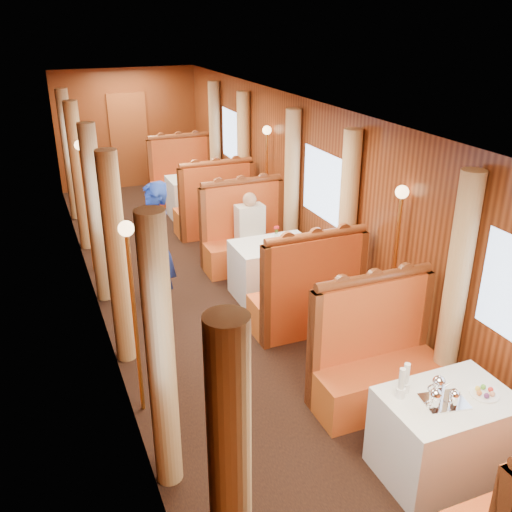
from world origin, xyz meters
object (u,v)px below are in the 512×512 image
teapot_back (438,389)px  rose_vase_mid (276,231)px  table_near (444,434)px  banquette_far_fwd (215,211)px  steward (157,248)px  tea_tray (444,401)px  teapot_left (435,401)px  table_mid (273,270)px  table_far (198,197)px  fruit_plate (485,393)px  banquette_near_aft (376,364)px  banquette_mid_fwd (307,299)px  rose_vase_far (197,168)px  banquette_mid_aft (246,240)px  teapot_right (454,401)px  passenger (251,225)px  banquette_far_aft (183,180)px

teapot_back → rose_vase_mid: rose_vase_mid is taller
table_near → banquette_far_fwd: banquette_far_fwd is taller
teapot_back → steward: bearing=120.3°
banquette_far_fwd → steward: size_ratio=0.79×
table_near → tea_tray: (-0.09, -0.03, 0.38)m
teapot_left → steward: (-1.29, 3.76, 0.03)m
table_mid → table_far: size_ratio=1.00×
table_far → teapot_back: (-0.09, -6.95, 0.45)m
tea_tray → fruit_plate: size_ratio=1.48×
banquette_near_aft → rose_vase_mid: banquette_near_aft is taller
table_near → banquette_mid_fwd: banquette_mid_fwd is taller
table_mid → rose_vase_far: size_ratio=2.92×
table_near → fruit_plate: bearing=-16.5°
banquette_far_fwd → banquette_mid_fwd: bearing=-90.0°
banquette_mid_fwd → banquette_mid_aft: (0.00, 2.03, 0.00)m
table_far → steward: (-1.50, -3.30, 0.47)m
banquette_far_fwd → teapot_right: 6.10m
teapot_back → rose_vase_mid: size_ratio=0.49×
passenger → banquette_mid_fwd: bearing=-90.0°
rose_vase_mid → rose_vase_far: size_ratio=1.00×
teapot_back → steward: steward is taller
banquette_far_fwd → fruit_plate: bearing=-87.4°
banquette_near_aft → banquette_far_fwd: 4.97m
banquette_far_aft → passenger: size_ratio=1.76×
banquette_near_aft → steward: steward is taller
table_far → steward: 3.66m
banquette_mid_fwd → teapot_left: size_ratio=8.22×
banquette_far_aft → rose_vase_mid: (0.04, -4.53, 0.50)m
banquette_mid_aft → table_far: 2.49m
table_mid → passenger: passenger is taller
banquette_near_aft → banquette_far_aft: (0.00, 7.00, 0.00)m
teapot_back → rose_vase_far: 6.97m
fruit_plate → rose_vase_far: bearing=92.0°
passenger → rose_vase_far: bearing=89.5°
banquette_mid_fwd → teapot_right: banquette_mid_fwd is taller
table_near → banquette_far_fwd: 5.99m
banquette_far_aft → tea_tray: bearing=-90.6°
rose_vase_mid → teapot_back: bearing=-92.1°
banquette_near_aft → passenger: banquette_near_aft is taller
tea_tray → rose_vase_far: bearing=89.1°
banquette_far_fwd → teapot_right: (-0.06, -6.09, 0.38)m
banquette_far_fwd → rose_vase_mid: banquette_far_fwd is taller
passenger → banquette_far_aft: bearing=90.0°
teapot_back → banquette_far_fwd: bearing=98.2°
table_near → banquette_far_aft: (0.00, 8.01, 0.05)m
table_near → teapot_right: 0.45m
teapot_right → steward: 4.06m
banquette_mid_fwd → tea_tray: bearing=-91.9°
table_near → banquette_far_fwd: (0.00, 5.99, 0.05)m
rose_vase_mid → steward: steward is taller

